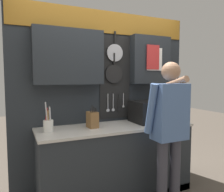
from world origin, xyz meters
TOP-DOWN VIEW (x-y plane):
  - base_cabinet_counter at (0.00, -0.00)m, footprint 1.97×0.65m
  - back_wall_unit at (-0.01, 0.29)m, footprint 2.54×0.23m
  - microwave at (0.56, 0.03)m, footprint 0.54×0.40m
  - knife_block at (-0.31, 0.03)m, footprint 0.12×0.16m
  - utensil_crock at (-0.83, 0.03)m, footprint 0.11×0.11m
  - person at (0.39, -0.55)m, footprint 0.54×0.65m

SIDE VIEW (x-z plane):
  - base_cabinet_counter at x=0.00m, z-range 0.00..0.90m
  - utensil_crock at x=-0.83m, z-range 0.82..1.16m
  - knife_block at x=-0.31m, z-range 0.86..1.14m
  - person at x=0.39m, z-range 0.16..1.85m
  - microwave at x=0.56m, z-range 0.90..1.19m
  - back_wall_unit at x=-0.01m, z-range 0.26..2.67m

